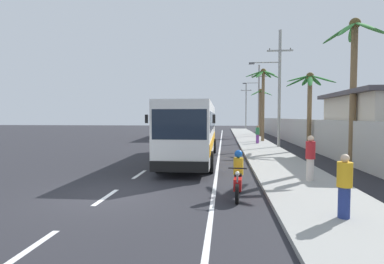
{
  "coord_description": "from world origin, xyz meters",
  "views": [
    {
      "loc": [
        3.82,
        -9.67,
        2.63
      ],
      "look_at": [
        1.9,
        8.63,
        1.7
      ],
      "focal_mm": 28.54,
      "sensor_mm": 36.0,
      "label": 1
    }
  ],
  "objects_px": {
    "pedestrian_far_walk": "(258,134)",
    "palm_second": "(310,95)",
    "utility_pole_far": "(258,98)",
    "palm_nearest": "(260,105)",
    "palm_fourth": "(354,68)",
    "pedestrian_near_kerb": "(344,185)",
    "utility_pole_distant": "(246,105)",
    "coach_bus_far_lane": "(181,121)",
    "motorcycle_beside_bus": "(238,178)",
    "coach_bus_foreground": "(193,129)",
    "palm_third": "(263,91)",
    "pedestrian_midwalk": "(310,157)",
    "utility_pole_mid": "(278,86)"
  },
  "relations": [
    {
      "from": "pedestrian_far_walk",
      "to": "palm_second",
      "type": "height_order",
      "value": "palm_second"
    },
    {
      "from": "utility_pole_far",
      "to": "palm_nearest",
      "type": "distance_m",
      "value": 4.88
    },
    {
      "from": "palm_nearest",
      "to": "palm_fourth",
      "type": "distance_m",
      "value": 23.86
    },
    {
      "from": "pedestrian_near_kerb",
      "to": "utility_pole_distant",
      "type": "relative_size",
      "value": 0.16
    },
    {
      "from": "coach_bus_far_lane",
      "to": "utility_pole_far",
      "type": "relative_size",
      "value": 1.06
    },
    {
      "from": "coach_bus_far_lane",
      "to": "utility_pole_distant",
      "type": "bearing_deg",
      "value": 69.14
    },
    {
      "from": "motorcycle_beside_bus",
      "to": "utility_pole_far",
      "type": "distance_m",
      "value": 35.91
    },
    {
      "from": "coach_bus_foreground",
      "to": "pedestrian_near_kerb",
      "type": "distance_m",
      "value": 11.69
    },
    {
      "from": "utility_pole_far",
      "to": "coach_bus_foreground",
      "type": "bearing_deg",
      "value": -104.25
    },
    {
      "from": "motorcycle_beside_bus",
      "to": "palm_second",
      "type": "bearing_deg",
      "value": 66.84
    },
    {
      "from": "coach_bus_foreground",
      "to": "palm_third",
      "type": "xyz_separation_m",
      "value": [
        5.84,
        13.51,
        3.37
      ]
    },
    {
      "from": "palm_second",
      "to": "palm_third",
      "type": "relative_size",
      "value": 0.79
    },
    {
      "from": "pedestrian_near_kerb",
      "to": "palm_second",
      "type": "height_order",
      "value": "palm_second"
    },
    {
      "from": "coach_bus_far_lane",
      "to": "palm_third",
      "type": "bearing_deg",
      "value": -35.22
    },
    {
      "from": "pedestrian_midwalk",
      "to": "coach_bus_far_lane",
      "type": "bearing_deg",
      "value": -5.21
    },
    {
      "from": "pedestrian_far_walk",
      "to": "pedestrian_midwalk",
      "type": "bearing_deg",
      "value": -106.65
    },
    {
      "from": "pedestrian_far_walk",
      "to": "palm_nearest",
      "type": "xyz_separation_m",
      "value": [
        1.57,
        11.6,
        3.15
      ]
    },
    {
      "from": "pedestrian_near_kerb",
      "to": "pedestrian_far_walk",
      "type": "relative_size",
      "value": 0.94
    },
    {
      "from": "utility_pole_far",
      "to": "palm_second",
      "type": "height_order",
      "value": "utility_pole_far"
    },
    {
      "from": "utility_pole_distant",
      "to": "palm_nearest",
      "type": "height_order",
      "value": "utility_pole_distant"
    },
    {
      "from": "palm_fourth",
      "to": "pedestrian_midwalk",
      "type": "bearing_deg",
      "value": -126.14
    },
    {
      "from": "utility_pole_far",
      "to": "palm_nearest",
      "type": "height_order",
      "value": "utility_pole_far"
    },
    {
      "from": "palm_nearest",
      "to": "palm_second",
      "type": "relative_size",
      "value": 1.05
    },
    {
      "from": "pedestrian_far_walk",
      "to": "utility_pole_far",
      "type": "xyz_separation_m",
      "value": [
        1.82,
        16.32,
        4.35
      ]
    },
    {
      "from": "pedestrian_midwalk",
      "to": "pedestrian_far_walk",
      "type": "height_order",
      "value": "pedestrian_midwalk"
    },
    {
      "from": "coach_bus_foreground",
      "to": "palm_fourth",
      "type": "height_order",
      "value": "palm_fourth"
    },
    {
      "from": "motorcycle_beside_bus",
      "to": "utility_pole_mid",
      "type": "bearing_deg",
      "value": 76.03
    },
    {
      "from": "pedestrian_near_kerb",
      "to": "pedestrian_midwalk",
      "type": "bearing_deg",
      "value": -121.79
    },
    {
      "from": "pedestrian_near_kerb",
      "to": "palm_fourth",
      "type": "relative_size",
      "value": 0.2
    },
    {
      "from": "pedestrian_far_walk",
      "to": "utility_pole_mid",
      "type": "bearing_deg",
      "value": -83.38
    },
    {
      "from": "pedestrian_midwalk",
      "to": "pedestrian_far_walk",
      "type": "distance_m",
      "value": 16.74
    },
    {
      "from": "coach_bus_foreground",
      "to": "pedestrian_near_kerb",
      "type": "relative_size",
      "value": 7.8
    },
    {
      "from": "coach_bus_foreground",
      "to": "pedestrian_midwalk",
      "type": "xyz_separation_m",
      "value": [
        5.23,
        -6.16,
        -0.83
      ]
    },
    {
      "from": "coach_bus_far_lane",
      "to": "palm_nearest",
      "type": "height_order",
      "value": "palm_nearest"
    },
    {
      "from": "coach_bus_foreground",
      "to": "palm_second",
      "type": "distance_m",
      "value": 10.19
    },
    {
      "from": "palm_nearest",
      "to": "palm_second",
      "type": "bearing_deg",
      "value": -84.21
    },
    {
      "from": "utility_pole_distant",
      "to": "pedestrian_far_walk",
      "type": "bearing_deg",
      "value": -92.27
    },
    {
      "from": "utility_pole_distant",
      "to": "palm_third",
      "type": "relative_size",
      "value": 1.27
    },
    {
      "from": "motorcycle_beside_bus",
      "to": "pedestrian_near_kerb",
      "type": "relative_size",
      "value": 1.25
    },
    {
      "from": "coach_bus_far_lane",
      "to": "utility_pole_mid",
      "type": "distance_m",
      "value": 16.24
    },
    {
      "from": "pedestrian_midwalk",
      "to": "palm_fourth",
      "type": "height_order",
      "value": "palm_fourth"
    },
    {
      "from": "pedestrian_midwalk",
      "to": "pedestrian_far_walk",
      "type": "relative_size",
      "value": 1.05
    },
    {
      "from": "palm_third",
      "to": "palm_fourth",
      "type": "distance_m",
      "value": 15.33
    },
    {
      "from": "motorcycle_beside_bus",
      "to": "palm_second",
      "type": "relative_size",
      "value": 0.33
    },
    {
      "from": "motorcycle_beside_bus",
      "to": "pedestrian_midwalk",
      "type": "distance_m",
      "value": 3.68
    },
    {
      "from": "coach_bus_foreground",
      "to": "pedestrian_far_walk",
      "type": "relative_size",
      "value": 7.36
    },
    {
      "from": "pedestrian_near_kerb",
      "to": "utility_pole_mid",
      "type": "relative_size",
      "value": 0.16
    },
    {
      "from": "motorcycle_beside_bus",
      "to": "palm_third",
      "type": "xyz_separation_m",
      "value": [
        3.48,
        21.93,
        4.63
      ]
    },
    {
      "from": "motorcycle_beside_bus",
      "to": "pedestrian_midwalk",
      "type": "relative_size",
      "value": 1.12
    },
    {
      "from": "utility_pole_far",
      "to": "utility_pole_mid",
      "type": "bearing_deg",
      "value": -91.44
    }
  ]
}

